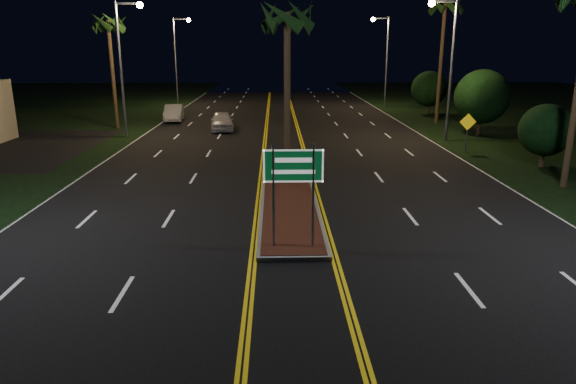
{
  "coord_description": "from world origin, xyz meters",
  "views": [
    {
      "loc": [
        -0.54,
        -12.07,
        6.12
      ],
      "look_at": [
        -0.16,
        2.77,
        1.9
      ],
      "focal_mm": 32.0,
      "sensor_mm": 36.0,
      "label": 1
    }
  ],
  "objects_px": {
    "median_island": "(289,207)",
    "highway_sign": "(293,176)",
    "streetlight_left_far": "(179,51)",
    "shrub_far": "(429,89)",
    "car_near": "(222,120)",
    "palm_left_far": "(108,24)",
    "palm_right_far": "(445,6)",
    "streetlight_left_mid": "(125,54)",
    "shrub_near": "(546,130)",
    "streetlight_right_mid": "(447,54)",
    "car_far": "(174,112)",
    "streetlight_right_far": "(384,51)",
    "warning_sign": "(467,128)",
    "palm_median": "(287,18)",
    "shrub_mid": "(482,97)"
  },
  "relations": [
    {
      "from": "streetlight_right_mid",
      "to": "palm_left_far",
      "type": "bearing_deg",
      "value": 165.63
    },
    {
      "from": "palm_median",
      "to": "car_near",
      "type": "distance_m",
      "value": 18.06
    },
    {
      "from": "palm_left_far",
      "to": "car_far",
      "type": "relative_size",
      "value": 1.84
    },
    {
      "from": "palm_median",
      "to": "palm_right_far",
      "type": "distance_m",
      "value": 23.4
    },
    {
      "from": "highway_sign",
      "to": "streetlight_left_mid",
      "type": "distance_m",
      "value": 23.93
    },
    {
      "from": "median_island",
      "to": "streetlight_left_mid",
      "type": "distance_m",
      "value": 20.8
    },
    {
      "from": "streetlight_left_far",
      "to": "car_far",
      "type": "relative_size",
      "value": 1.88
    },
    {
      "from": "streetlight_left_far",
      "to": "highway_sign",
      "type": "bearing_deg",
      "value": -75.56
    },
    {
      "from": "streetlight_left_mid",
      "to": "car_near",
      "type": "xyz_separation_m",
      "value": [
        6.06,
        2.74,
        -4.84
      ]
    },
    {
      "from": "streetlight_left_mid",
      "to": "shrub_mid",
      "type": "distance_m",
      "value": 24.79
    },
    {
      "from": "shrub_near",
      "to": "shrub_far",
      "type": "bearing_deg",
      "value": 89.22
    },
    {
      "from": "highway_sign",
      "to": "palm_left_far",
      "type": "distance_m",
      "value": 28.77
    },
    {
      "from": "car_near",
      "to": "streetlight_right_far",
      "type": "bearing_deg",
      "value": 38.56
    },
    {
      "from": "streetlight_right_mid",
      "to": "car_far",
      "type": "xyz_separation_m",
      "value": [
        -19.75,
        9.95,
        -4.86
      ]
    },
    {
      "from": "shrub_near",
      "to": "warning_sign",
      "type": "xyz_separation_m",
      "value": [
        -2.7,
        3.73,
        -0.43
      ]
    },
    {
      "from": "median_island",
      "to": "highway_sign",
      "type": "bearing_deg",
      "value": -90.0
    },
    {
      "from": "palm_right_far",
      "to": "warning_sign",
      "type": "distance_m",
      "value": 14.58
    },
    {
      "from": "median_island",
      "to": "car_far",
      "type": "xyz_separation_m",
      "value": [
        -9.14,
        24.95,
        0.72
      ]
    },
    {
      "from": "shrub_far",
      "to": "car_near",
      "type": "bearing_deg",
      "value": -153.23
    },
    {
      "from": "palm_median",
      "to": "warning_sign",
      "type": "relative_size",
      "value": 3.54
    },
    {
      "from": "median_island",
      "to": "shrub_far",
      "type": "bearing_deg",
      "value": 64.55
    },
    {
      "from": "palm_left_far",
      "to": "palm_right_far",
      "type": "bearing_deg",
      "value": 4.47
    },
    {
      "from": "median_island",
      "to": "car_far",
      "type": "height_order",
      "value": "car_far"
    },
    {
      "from": "streetlight_left_mid",
      "to": "car_far",
      "type": "height_order",
      "value": "streetlight_left_mid"
    },
    {
      "from": "streetlight_left_far",
      "to": "shrub_near",
      "type": "distance_m",
      "value": 38.67
    },
    {
      "from": "streetlight_left_far",
      "to": "palm_median",
      "type": "relative_size",
      "value": 1.08
    },
    {
      "from": "palm_median",
      "to": "median_island",
      "type": "bearing_deg",
      "value": -90.0
    },
    {
      "from": "highway_sign",
      "to": "shrub_mid",
      "type": "relative_size",
      "value": 0.69
    },
    {
      "from": "highway_sign",
      "to": "streetlight_left_far",
      "type": "height_order",
      "value": "streetlight_left_far"
    },
    {
      "from": "palm_median",
      "to": "palm_left_far",
      "type": "bearing_deg",
      "value": 126.18
    },
    {
      "from": "palm_left_far",
      "to": "palm_right_far",
      "type": "height_order",
      "value": "palm_right_far"
    },
    {
      "from": "streetlight_left_far",
      "to": "shrub_far",
      "type": "bearing_deg",
      "value": -18.14
    },
    {
      "from": "streetlight_right_far",
      "to": "car_near",
      "type": "relative_size",
      "value": 1.84
    },
    {
      "from": "streetlight_right_far",
      "to": "shrub_mid",
      "type": "bearing_deg",
      "value": -79.34
    },
    {
      "from": "median_island",
      "to": "streetlight_left_far",
      "type": "xyz_separation_m",
      "value": [
        -10.61,
        37.0,
        5.57
      ]
    },
    {
      "from": "median_island",
      "to": "shrub_far",
      "type": "distance_m",
      "value": 32.19
    },
    {
      "from": "streetlight_right_mid",
      "to": "shrub_far",
      "type": "xyz_separation_m",
      "value": [
        3.19,
        14.0,
        -3.32
      ]
    },
    {
      "from": "streetlight_left_mid",
      "to": "shrub_near",
      "type": "relative_size",
      "value": 2.73
    },
    {
      "from": "highway_sign",
      "to": "streetlight_right_far",
      "type": "relative_size",
      "value": 0.36
    },
    {
      "from": "median_island",
      "to": "shrub_near",
      "type": "relative_size",
      "value": 3.11
    },
    {
      "from": "highway_sign",
      "to": "palm_right_far",
      "type": "xyz_separation_m",
      "value": [
        12.8,
        27.2,
        6.74
      ]
    },
    {
      "from": "streetlight_right_far",
      "to": "shrub_mid",
      "type": "distance_m",
      "value": 18.55
    },
    {
      "from": "palm_median",
      "to": "palm_left_far",
      "type": "xyz_separation_m",
      "value": [
        -12.8,
        17.5,
        0.47
      ]
    },
    {
      "from": "shrub_far",
      "to": "car_near",
      "type": "relative_size",
      "value": 0.81
    },
    {
      "from": "shrub_mid",
      "to": "car_far",
      "type": "distance_m",
      "value": 24.54
    },
    {
      "from": "highway_sign",
      "to": "car_near",
      "type": "distance_m",
      "value": 24.42
    },
    {
      "from": "highway_sign",
      "to": "warning_sign",
      "type": "bearing_deg",
      "value": 54.13
    },
    {
      "from": "streetlight_left_mid",
      "to": "streetlight_right_far",
      "type": "distance_m",
      "value": 27.83
    },
    {
      "from": "car_near",
      "to": "shrub_near",
      "type": "bearing_deg",
      "value": -41.84
    },
    {
      "from": "streetlight_right_far",
      "to": "shrub_far",
      "type": "distance_m",
      "value": 7.56
    }
  ]
}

